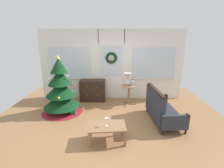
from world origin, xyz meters
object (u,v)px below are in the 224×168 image
at_px(christmas_tree, 61,92).
at_px(flower_vase, 132,83).
at_px(table_lamp, 127,77).
at_px(coffee_table, 107,128).
at_px(gift_box, 73,112).
at_px(settee_sofa, 161,109).
at_px(side_table, 129,91).
at_px(wine_glass, 107,120).
at_px(dresser_cabinet, 93,90).

bearing_deg(christmas_tree, flower_vase, 14.31).
xyz_separation_m(table_lamp, coffee_table, (-0.60, -2.17, -0.63)).
height_order(table_lamp, gift_box, table_lamp).
relative_size(table_lamp, coffee_table, 0.50).
relative_size(christmas_tree, settee_sofa, 1.17).
bearing_deg(side_table, table_lamp, 146.31).
height_order(settee_sofa, flower_vase, flower_vase).
relative_size(settee_sofa, wine_glass, 7.85).
height_order(table_lamp, flower_vase, table_lamp).
relative_size(flower_vase, gift_box, 2.14).
distance_m(christmas_tree, table_lamp, 2.20).
relative_size(side_table, gift_box, 4.17).
bearing_deg(table_lamp, christmas_tree, -162.11).
bearing_deg(coffee_table, settee_sofa, 33.41).
xyz_separation_m(christmas_tree, gift_box, (0.39, -0.19, -0.59)).
distance_m(flower_vase, gift_box, 2.12).
distance_m(dresser_cabinet, coffee_table, 2.56).
xyz_separation_m(settee_sofa, flower_vase, (-0.70, 1.11, 0.42)).
height_order(dresser_cabinet, table_lamp, table_lamp).
xyz_separation_m(christmas_tree, flower_vase, (2.24, 0.57, 0.13)).
xyz_separation_m(settee_sofa, gift_box, (-2.55, 0.35, -0.29)).
relative_size(christmas_tree, gift_box, 10.96).
height_order(christmas_tree, gift_box, christmas_tree).
xyz_separation_m(coffee_table, gift_box, (-1.09, 1.31, -0.26)).
bearing_deg(christmas_tree, dresser_cabinet, 49.20).
bearing_deg(flower_vase, table_lamp, 147.99).
xyz_separation_m(settee_sofa, side_table, (-0.80, 1.17, 0.11)).
distance_m(side_table, gift_box, 1.97).
bearing_deg(table_lamp, side_table, -33.69).
xyz_separation_m(settee_sofa, wine_glass, (-1.46, -0.98, 0.16)).
distance_m(settee_sofa, side_table, 1.42).
bearing_deg(dresser_cabinet, gift_box, -111.38).
height_order(dresser_cabinet, wine_glass, dresser_cabinet).
relative_size(dresser_cabinet, gift_box, 5.50).
distance_m(dresser_cabinet, table_lamp, 1.40).
bearing_deg(christmas_tree, coffee_table, -45.44).
height_order(christmas_tree, dresser_cabinet, christmas_tree).
relative_size(settee_sofa, table_lamp, 3.48).
height_order(dresser_cabinet, gift_box, dresser_cabinet).
relative_size(dresser_cabinet, flower_vase, 2.58).
bearing_deg(coffee_table, gift_box, 129.73).
bearing_deg(flower_vase, settee_sofa, -57.91).
distance_m(christmas_tree, flower_vase, 2.31).
distance_m(side_table, wine_glass, 2.25).
xyz_separation_m(side_table, flower_vase, (0.10, -0.06, 0.31)).
height_order(dresser_cabinet, side_table, dresser_cabinet).
bearing_deg(table_lamp, flower_vase, -32.01).
relative_size(side_table, table_lamp, 1.55).
height_order(table_lamp, wine_glass, table_lamp).
distance_m(dresser_cabinet, settee_sofa, 2.58).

